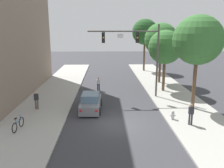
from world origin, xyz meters
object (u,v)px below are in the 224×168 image
object	(u,v)px
pedestrian_crossing_road	(98,83)
fire_hydrant	(173,115)
street_tree_second	(165,47)
street_tree_farthest	(145,32)
bicycle_leaning	(18,124)
car_lead_grey	(91,103)
pedestrian_sidewalk_right_walker	(191,113)
street_tree_nearest	(198,40)
street_tree_third	(161,40)
traffic_signal_mast	(138,47)
pedestrian_sidewalk_left_walker	(36,99)

from	to	relation	value
pedestrian_crossing_road	fire_hydrant	xyz separation A→B (m)	(6.16, -9.57, -0.41)
street_tree_second	street_tree_farthest	bearing A→B (deg)	90.20
pedestrian_crossing_road	bicycle_leaning	distance (m)	12.42
car_lead_grey	pedestrian_sidewalk_right_walker	world-z (taller)	pedestrian_sidewalk_right_walker
fire_hydrant	street_tree_second	world-z (taller)	street_tree_second
car_lead_grey	street_tree_nearest	bearing A→B (deg)	-0.53
bicycle_leaning	street_tree_second	xyz separation A→B (m)	(13.03, 10.48, 4.63)
fire_hydrant	street_tree_farthest	bearing A→B (deg)	86.48
pedestrian_crossing_road	street_tree_third	world-z (taller)	street_tree_third
traffic_signal_mast	car_lead_grey	distance (m)	7.59
street_tree_nearest	street_tree_third	world-z (taller)	street_tree_nearest
street_tree_nearest	pedestrian_sidewalk_left_walker	bearing A→B (deg)	179.55
car_lead_grey	street_tree_farthest	bearing A→B (deg)	67.71
pedestrian_crossing_road	street_tree_farthest	world-z (taller)	street_tree_farthest
pedestrian_sidewalk_right_walker	street_tree_second	size ratio (longest dim) A/B	0.24
pedestrian_sidewalk_left_walker	street_tree_second	bearing A→B (deg)	25.33
bicycle_leaning	fire_hydrant	size ratio (longest dim) A/B	2.45
street_tree_third	bicycle_leaning	bearing A→B (deg)	-132.53
pedestrian_sidewalk_right_walker	street_tree_second	bearing A→B (deg)	87.66
pedestrian_sidewalk_left_walker	bicycle_leaning	distance (m)	4.39
bicycle_leaning	street_tree_farthest	xyz separation A→B (m)	(12.99, 23.97, 6.15)
car_lead_grey	bicycle_leaning	xyz separation A→B (m)	(-4.94, -4.33, -0.18)
bicycle_leaning	street_tree_second	distance (m)	17.35
street_tree_third	pedestrian_crossing_road	bearing A→B (deg)	-155.94
traffic_signal_mast	pedestrian_sidewalk_right_walker	bearing A→B (deg)	-68.31
pedestrian_crossing_road	street_tree_farthest	xyz separation A→B (m)	(7.54, 12.81, 5.78)
pedestrian_sidewalk_right_walker	street_tree_second	distance (m)	10.81
fire_hydrant	street_tree_nearest	distance (m)	6.81
bicycle_leaning	street_tree_second	bearing A→B (deg)	38.80
pedestrian_sidewalk_right_walker	fire_hydrant	bearing A→B (deg)	132.66
street_tree_farthest	traffic_signal_mast	bearing A→B (deg)	-102.07
pedestrian_crossing_road	street_tree_farthest	distance (m)	15.95
traffic_signal_mast	bicycle_leaning	xyz separation A→B (m)	(-9.60, -8.11, -4.83)
car_lead_grey	street_tree_farthest	world-z (taller)	street_tree_farthest
street_tree_nearest	street_tree_third	distance (m)	10.56
bicycle_leaning	street_tree_farthest	size ratio (longest dim) A/B	0.20
traffic_signal_mast	fire_hydrant	distance (m)	8.38
pedestrian_sidewalk_left_walker	street_tree_third	xyz separation A→B (m)	(13.46, 10.42, 4.75)
bicycle_leaning	street_tree_third	distance (m)	20.74
bicycle_leaning	street_tree_nearest	world-z (taller)	street_tree_nearest
pedestrian_sidewalk_left_walker	street_tree_second	world-z (taller)	street_tree_second
street_tree_third	street_tree_farthest	xyz separation A→B (m)	(-0.57, 9.19, 0.87)
pedestrian_sidewalk_left_walker	street_tree_nearest	size ratio (longest dim) A/B	0.20
car_lead_grey	bicycle_leaning	size ratio (longest dim) A/B	2.43
traffic_signal_mast	street_tree_third	distance (m)	7.77
pedestrian_crossing_road	street_tree_second	bearing A→B (deg)	-5.13
street_tree_third	street_tree_second	bearing A→B (deg)	-96.95
pedestrian_sidewalk_left_walker	street_tree_nearest	xyz separation A→B (m)	(14.09, -0.11, 5.17)
street_tree_nearest	car_lead_grey	bearing A→B (deg)	179.47
traffic_signal_mast	bicycle_leaning	bearing A→B (deg)	-139.81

